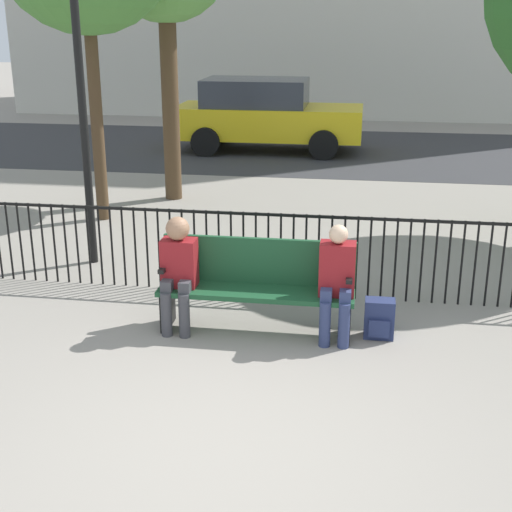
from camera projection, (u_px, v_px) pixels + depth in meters
name	position (u px, v px, depth m)	size (l,w,h in m)	color
ground_plane	(216.00, 444.00, 5.27)	(80.00, 80.00, 0.00)	gray
park_bench	(257.00, 282.00, 7.05)	(1.93, 0.45, 0.92)	#194728
seated_person_0	(178.00, 267.00, 6.98)	(0.34, 0.39, 1.16)	#3D3D42
seated_person_1	(337.00, 278.00, 6.76)	(0.34, 0.39, 1.15)	navy
backpack	(379.00, 319.00, 6.95)	(0.29, 0.22, 0.39)	navy
fence_railing	(269.00, 247.00, 7.92)	(9.01, 0.03, 0.95)	black
lamp_post	(80.00, 74.00, 8.38)	(0.28, 0.28, 3.52)	black
street_surface	(321.00, 150.00, 16.50)	(24.00, 6.00, 0.01)	#333335
parked_car_0	(265.00, 114.00, 16.20)	(4.20, 1.94, 1.62)	yellow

